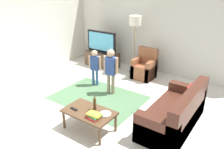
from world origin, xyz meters
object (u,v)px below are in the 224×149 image
at_px(child_center, 111,68).
at_px(coffee_table, 89,113).
at_px(tv, 101,42).
at_px(book_stack, 94,116).
at_px(tv_stand, 102,59).
at_px(tv_remote, 74,109).
at_px(plate, 105,114).
at_px(child_near_tv, 95,65).
at_px(couch, 177,114).
at_px(bottle, 95,104).
at_px(floor_lamp, 135,24).
at_px(armchair, 145,68).

height_order(child_center, coffee_table, child_center).
relative_size(tv, book_stack, 3.90).
bearing_deg(coffee_table, tv, 123.68).
relative_size(tv_stand, tv, 1.09).
xyz_separation_m(tv_stand, tv, (-0.00, -0.02, 0.60)).
relative_size(book_stack, tv_remote, 1.66).
height_order(child_center, plate, child_center).
height_order(child_near_tv, book_stack, child_near_tv).
relative_size(couch, book_stack, 6.38).
relative_size(tv_stand, plate, 5.45).
relative_size(tv, bottle, 3.73).
height_order(couch, child_near_tv, child_near_tv).
relative_size(child_near_tv, child_center, 0.86).
bearing_deg(tv, plate, -51.31).
height_order(floor_lamp, tv_remote, floor_lamp).
distance_m(tv_stand, child_near_tv, 1.57).
xyz_separation_m(tv_stand, child_near_tv, (0.77, -1.32, 0.37)).
relative_size(armchair, child_near_tv, 0.88).
relative_size(tv, couch, 0.61).
height_order(tv, plate, tv).
relative_size(child_center, coffee_table, 1.19).
bearing_deg(floor_lamp, tv, -171.46).
height_order(couch, child_center, child_center).
relative_size(floor_lamp, tv_remote, 10.47).
xyz_separation_m(tv_stand, armchair, (1.65, -0.04, 0.05)).
xyz_separation_m(floor_lamp, plate, (1.15, -3.05, -1.12)).
bearing_deg(tv_remote, armchair, 96.95).
height_order(child_center, book_stack, child_center).
height_order(couch, armchair, armchair).
distance_m(child_center, book_stack, 1.83).
distance_m(floor_lamp, plate, 3.44).
bearing_deg(tv_stand, tv_remote, -61.34).
xyz_separation_m(tv, coffee_table, (1.98, -2.98, -0.48)).
relative_size(tv_stand, child_center, 1.01).
distance_m(tv_stand, child_center, 2.10).
bearing_deg(child_near_tv, tv_stand, 120.18).
bearing_deg(tv_remote, coffee_table, 29.15).
xyz_separation_m(tv, bottle, (2.03, -2.86, -0.31)).
height_order(coffee_table, plate, plate).
bearing_deg(bottle, tv_stand, 125.25).
distance_m(coffee_table, tv_remote, 0.31).
xyz_separation_m(coffee_table, book_stack, (0.22, -0.12, 0.09)).
relative_size(floor_lamp, child_center, 1.50).
bearing_deg(book_stack, tv, 125.47).
bearing_deg(armchair, book_stack, -79.77).
bearing_deg(book_stack, coffee_table, 151.85).
bearing_deg(tv_stand, plate, -51.51).
height_order(tv, bottle, tv).
bearing_deg(armchair, child_near_tv, -124.50).
xyz_separation_m(tv_remote, plate, (0.60, 0.22, -0.00)).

